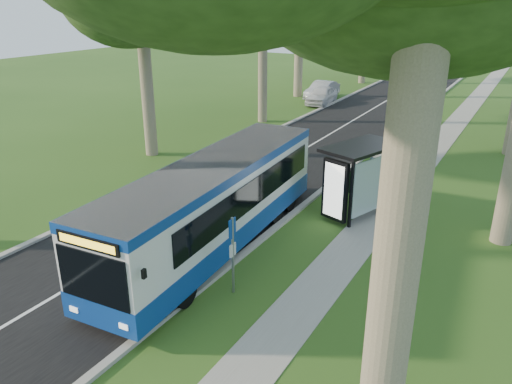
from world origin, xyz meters
TOP-DOWN VIEW (x-y plane):
  - ground at (0.00, 0.00)m, footprint 120.00×120.00m
  - road at (-3.50, 10.00)m, footprint 7.00×100.00m
  - kerb_east at (0.00, 10.00)m, footprint 0.25×100.00m
  - kerb_west at (-7.00, 10.00)m, footprint 0.25×100.00m
  - centre_line at (-3.50, 10.00)m, footprint 0.12×100.00m
  - footpath at (3.00, 10.00)m, footprint 1.50×100.00m
  - bus at (-1.20, 0.59)m, footprint 3.14×11.73m
  - bus_stop_sign at (0.92, -1.59)m, footprint 0.08×0.34m
  - bus_shelter at (2.31, 5.46)m, footprint 2.75×3.71m
  - litter_bin at (1.24, 8.09)m, footprint 0.60×0.60m
  - car_white at (-7.78, 25.80)m, footprint 2.02×4.37m
  - car_silver at (-8.65, 27.92)m, footprint 1.62×4.50m

SIDE VIEW (x-z plane):
  - ground at x=0.00m, z-range 0.00..0.00m
  - road at x=-3.50m, z-range 0.00..0.02m
  - footpath at x=3.00m, z-range 0.00..0.02m
  - centre_line at x=-3.50m, z-range 0.02..0.02m
  - kerb_east at x=0.00m, z-range 0.00..0.12m
  - kerb_west at x=-7.00m, z-range 0.00..0.12m
  - litter_bin at x=1.24m, z-range 0.01..1.06m
  - car_white at x=-7.78m, z-range 0.00..1.45m
  - car_silver at x=-8.65m, z-range 0.00..1.47m
  - bus_stop_sign at x=0.92m, z-range 0.31..2.74m
  - bus at x=-1.20m, z-range 0.06..3.13m
  - bus_shelter at x=2.31m, z-range 0.59..3.43m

